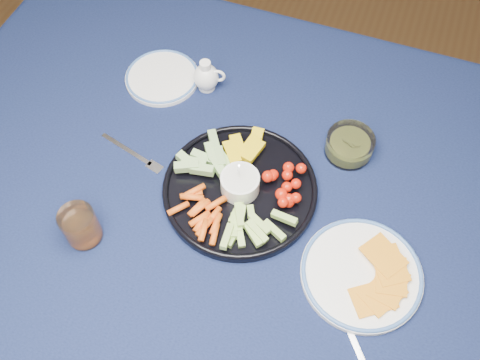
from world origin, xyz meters
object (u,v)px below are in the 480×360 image
(creamer_pitcher, at_px, (207,77))
(cheese_plate, at_px, (362,273))
(side_plate_extra, at_px, (162,77))
(juice_tumbler, at_px, (81,227))
(crudite_platter, at_px, (239,187))
(dining_table, at_px, (277,219))
(pickle_bowl, at_px, (349,146))

(creamer_pitcher, distance_m, cheese_plate, 0.57)
(cheese_plate, height_order, side_plate_extra, cheese_plate)
(cheese_plate, bearing_deg, juice_tumbler, -168.75)
(crudite_platter, xyz_separation_m, creamer_pitcher, (-0.17, 0.25, 0.02))
(dining_table, distance_m, creamer_pitcher, 0.37)
(pickle_bowl, bearing_deg, cheese_plate, -70.95)
(dining_table, height_order, creamer_pitcher, creamer_pitcher)
(side_plate_extra, bearing_deg, creamer_pitcher, 7.30)
(pickle_bowl, distance_m, cheese_plate, 0.29)
(crudite_platter, distance_m, cheese_plate, 0.30)
(dining_table, bearing_deg, crudite_platter, -172.47)
(dining_table, relative_size, side_plate_extra, 9.49)
(pickle_bowl, bearing_deg, creamer_pitcher, 169.42)
(juice_tumbler, bearing_deg, crudite_platter, 38.45)
(creamer_pitcher, bearing_deg, side_plate_extra, -172.70)
(crudite_platter, bearing_deg, creamer_pitcher, 124.83)
(crudite_platter, distance_m, pickle_bowl, 0.26)
(dining_table, height_order, pickle_bowl, pickle_bowl)
(crudite_platter, bearing_deg, pickle_bowl, 43.50)
(cheese_plate, xyz_separation_m, juice_tumbler, (-0.53, -0.11, 0.02))
(creamer_pitcher, relative_size, cheese_plate, 0.35)
(side_plate_extra, bearing_deg, dining_table, -30.94)
(dining_table, relative_size, juice_tumbler, 20.14)
(crudite_platter, height_order, creamer_pitcher, crudite_platter)
(dining_table, distance_m, cheese_plate, 0.24)
(creamer_pitcher, height_order, pickle_bowl, creamer_pitcher)
(creamer_pitcher, bearing_deg, crudite_platter, -55.17)
(dining_table, height_order, side_plate_extra, side_plate_extra)
(pickle_bowl, bearing_deg, side_plate_extra, 173.57)
(dining_table, xyz_separation_m, cheese_plate, (0.20, -0.10, 0.10))
(juice_tumbler, bearing_deg, cheese_plate, 11.25)
(pickle_bowl, relative_size, side_plate_extra, 0.59)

